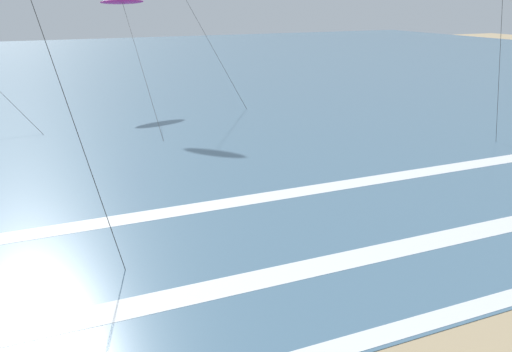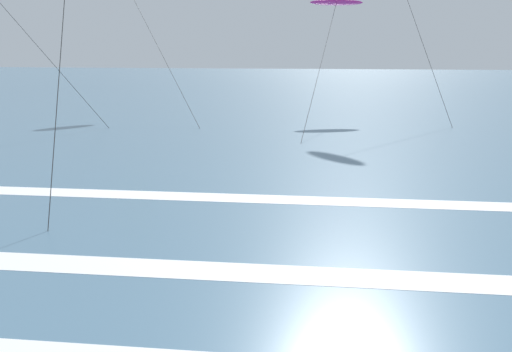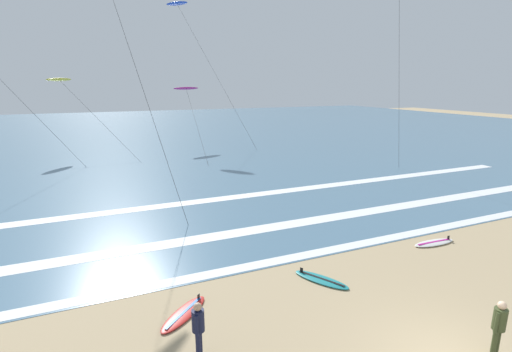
% 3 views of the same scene
% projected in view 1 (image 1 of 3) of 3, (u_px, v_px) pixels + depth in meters
% --- Properties ---
extents(ocean_surface, '(140.00, 90.00, 0.01)m').
position_uv_depth(ocean_surface, '(67.00, 76.00, 50.46)').
color(ocean_surface, slate).
rests_on(ocean_surface, ground).
extents(wave_foam_shoreline, '(52.23, 0.59, 0.01)m').
position_uv_depth(wave_foam_shoreline, '(340.00, 347.00, 11.61)').
color(wave_foam_shoreline, white).
rests_on(wave_foam_shoreline, ocean_surface).
extents(wave_foam_mid_break, '(48.78, 0.94, 0.01)m').
position_uv_depth(wave_foam_mid_break, '(248.00, 282.00, 14.27)').
color(wave_foam_mid_break, white).
rests_on(wave_foam_mid_break, ocean_surface).
extents(wave_foam_outer_break, '(46.66, 0.91, 0.01)m').
position_uv_depth(wave_foam_outer_break, '(203.00, 207.00, 19.31)').
color(wave_foam_outer_break, white).
rests_on(wave_foam_outer_break, ocean_surface).
extents(kite_magenta_far_right, '(3.28, 13.29, 6.57)m').
position_uv_depth(kite_magenta_far_right, '(122.00, 3.00, 37.28)').
color(kite_magenta_far_right, '#CC2384').
rests_on(kite_magenta_far_right, ground).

